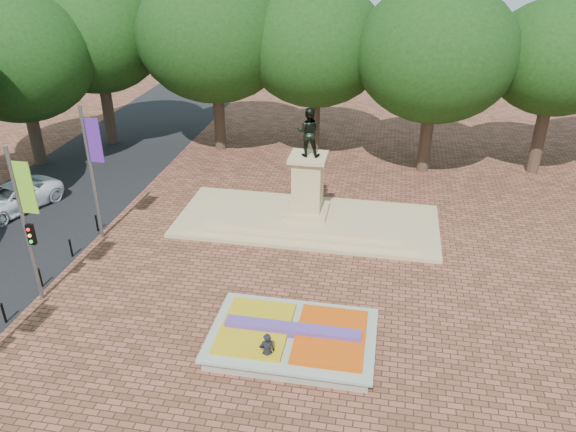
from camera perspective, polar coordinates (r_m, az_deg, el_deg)
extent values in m
plane|color=brown|center=(23.85, -1.08, -9.62)|extent=(90.00, 90.00, 0.00)
cube|color=black|center=(33.51, -25.19, -0.75)|extent=(9.00, 90.00, 0.02)
cube|color=gray|center=(22.02, 0.46, -12.53)|extent=(6.00, 4.00, 0.45)
cube|color=#A1AC9C|center=(21.85, 0.46, -11.98)|extent=(6.30, 4.30, 0.12)
cube|color=orange|center=(21.62, 4.33, -12.13)|extent=(2.60, 3.40, 0.22)
cube|color=gold|center=(22.01, -3.33, -11.27)|extent=(2.60, 3.40, 0.18)
cube|color=#482E80|center=(21.71, 0.46, -11.53)|extent=(5.20, 0.55, 0.38)
cube|color=tan|center=(30.46, 1.95, -0.51)|extent=(14.00, 6.00, 0.20)
cube|color=tan|center=(30.37, 1.95, -0.18)|extent=(12.00, 5.00, 0.20)
cube|color=tan|center=(30.27, 1.96, 0.15)|extent=(10.00, 4.00, 0.20)
cube|color=tan|center=(30.16, 1.97, 0.58)|extent=(2.20, 2.20, 0.30)
cube|color=tan|center=(29.49, 2.01, 3.26)|extent=(1.50, 1.50, 2.80)
cube|color=tan|center=(28.91, 2.06, 5.98)|extent=(1.90, 1.90, 0.20)
imported|color=black|center=(28.44, 2.11, 8.51)|extent=(1.22, 0.95, 2.50)
cylinder|color=#36241D|center=(43.49, -17.43, 9.67)|extent=(0.80, 0.80, 4.00)
ellipsoid|color=black|center=(42.40, -18.34, 15.69)|extent=(8.80, 8.80, 7.48)
cylinder|color=#36241D|center=(40.46, -7.17, 9.42)|extent=(0.80, 0.80, 4.00)
ellipsoid|color=black|center=(39.28, -7.58, 15.94)|extent=(8.80, 8.80, 7.48)
cylinder|color=#36241D|center=(38.97, 2.82, 8.90)|extent=(0.80, 0.80, 4.00)
ellipsoid|color=black|center=(37.74, 2.99, 15.67)|extent=(8.80, 8.80, 7.48)
cylinder|color=#36241D|center=(38.71, 13.24, 8.07)|extent=(0.80, 0.80, 4.00)
ellipsoid|color=black|center=(37.47, 14.02, 14.84)|extent=(8.80, 8.80, 7.48)
cylinder|color=#36241D|center=(39.70, 23.41, 7.00)|extent=(0.80, 0.80, 4.00)
ellipsoid|color=black|center=(38.49, 24.73, 13.52)|extent=(8.80, 8.80, 7.48)
cylinder|color=#36241D|center=(41.29, -24.85, 7.33)|extent=(0.80, 0.80, 3.84)
ellipsoid|color=black|center=(40.16, -26.12, 13.32)|extent=(8.40, 8.40, 7.14)
cylinder|color=slate|center=(25.07, -25.14, -1.06)|extent=(0.16, 0.16, 7.00)
cube|color=#74B223|center=(24.09, -25.10, 2.60)|extent=(0.70, 0.04, 2.20)
cylinder|color=slate|center=(29.20, -19.32, 3.98)|extent=(0.16, 0.16, 7.00)
cube|color=#50218B|center=(28.36, -19.07, 7.26)|extent=(0.70, 0.04, 2.20)
cube|color=black|center=(25.09, -24.63, -1.71)|extent=(0.28, 0.18, 0.90)
cylinder|color=black|center=(25.66, -26.91, -8.84)|extent=(0.10, 0.10, 0.90)
sphere|color=black|center=(25.41, -27.13, -7.98)|extent=(0.12, 0.12, 0.12)
cylinder|color=black|center=(27.34, -23.84, -5.81)|extent=(0.10, 0.10, 0.90)
sphere|color=black|center=(27.11, -24.03, -4.97)|extent=(0.12, 0.12, 0.12)
cylinder|color=black|center=(29.16, -21.17, -3.13)|extent=(0.10, 0.10, 0.90)
sphere|color=black|center=(28.94, -21.33, -2.32)|extent=(0.12, 0.12, 0.12)
cylinder|color=black|center=(31.08, -18.84, -0.76)|extent=(0.10, 0.10, 0.90)
sphere|color=black|center=(30.88, -18.97, 0.01)|extent=(0.12, 0.12, 0.12)
imported|color=white|center=(35.07, -26.23, 1.63)|extent=(4.27, 6.03, 1.53)
imported|color=black|center=(20.71, -2.14, -13.59)|extent=(0.67, 0.54, 1.58)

